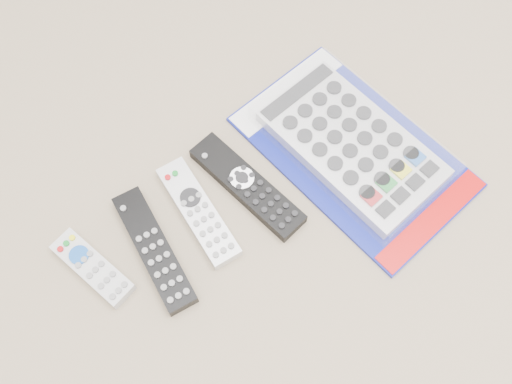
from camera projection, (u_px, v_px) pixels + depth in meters
remote_small_grey at (93, 268)px, 0.80m from camera, size 0.06×0.14×0.02m
remote_slim_black at (154, 250)px, 0.81m from camera, size 0.07×0.20×0.02m
remote_silver_dvd at (198, 212)px, 0.83m from camera, size 0.07×0.18×0.02m
remote_large_black at (248, 186)px, 0.85m from camera, size 0.07×0.21×0.02m
jumbo_remote_packaged at (353, 144)px, 0.87m from camera, size 0.24×0.37×0.05m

